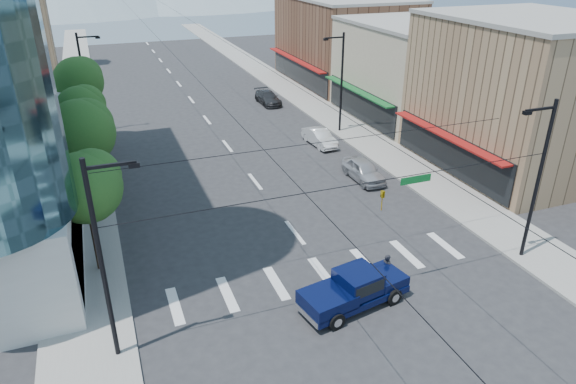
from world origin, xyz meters
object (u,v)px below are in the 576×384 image
(pickup_truck, at_px, (354,289))
(parked_car_mid, at_px, (320,137))
(pedestrian, at_px, (387,269))
(parked_car_near, at_px, (363,170))
(parked_car_far, at_px, (268,98))

(pickup_truck, distance_m, parked_car_mid, 22.22)
(pedestrian, relative_size, parked_car_near, 0.37)
(pedestrian, xyz_separation_m, parked_car_mid, (5.10, 19.80, -0.12))
(pickup_truck, bearing_deg, parked_car_far, 67.04)
(pickup_truck, relative_size, parked_car_mid, 1.34)
(parked_car_near, xyz_separation_m, parked_car_mid, (0.00, 7.91, -0.05))
(pickup_truck, height_order, parked_car_near, pickup_truck)
(pickup_truck, bearing_deg, parked_car_mid, 59.40)
(pickup_truck, relative_size, parked_car_near, 1.30)
(parked_car_mid, distance_m, parked_car_far, 13.93)
(pedestrian, bearing_deg, parked_car_far, -30.61)
(parked_car_mid, bearing_deg, pickup_truck, -114.25)
(parked_car_mid, relative_size, parked_car_far, 0.91)
(pedestrian, relative_size, parked_car_mid, 0.39)
(pickup_truck, bearing_deg, parked_car_near, 49.09)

